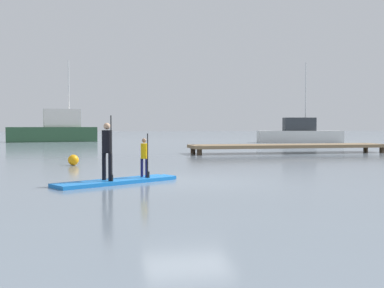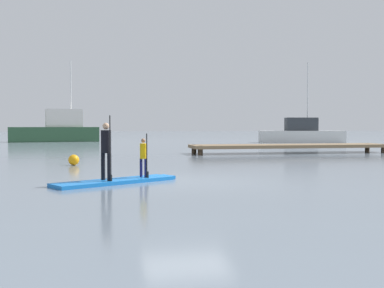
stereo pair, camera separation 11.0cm
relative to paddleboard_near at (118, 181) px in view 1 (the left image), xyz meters
name	(u,v)px [view 1 (the left image)]	position (x,y,z in m)	size (l,w,h in m)	color
ground_plane	(188,181)	(1.98, 0.07, -0.05)	(240.00, 240.00, 0.00)	slate
paddleboard_near	(118,181)	(0.00, 0.00, 0.00)	(3.57, 2.49, 0.10)	blue
paddler_adult	(107,147)	(-0.29, -0.18, 0.95)	(0.38, 0.45, 1.77)	black
paddler_child_solo	(144,155)	(0.78, 0.44, 0.69)	(0.27, 0.36, 1.27)	#19194C
fishing_boat_white_large	(55,130)	(-4.58, 35.19, 1.15)	(8.83, 3.94, 8.10)	#2D5638
fishing_boat_green_midground	(300,134)	(18.31, 28.12, 0.78)	(8.09, 3.00, 7.53)	silver
floating_dock	(288,146)	(10.39, 12.38, 0.36)	(11.61, 2.29, 0.50)	#846B4C
mooring_buoy_near	(73,160)	(-1.48, 6.22, 0.17)	(0.43, 0.43, 0.43)	orange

